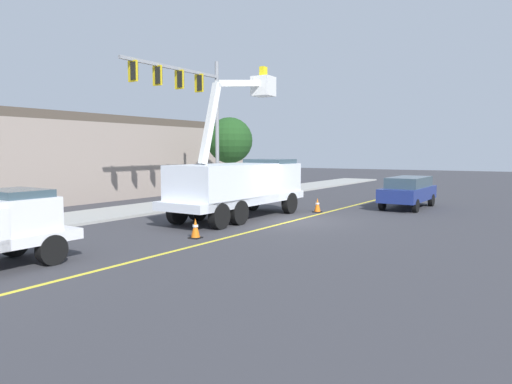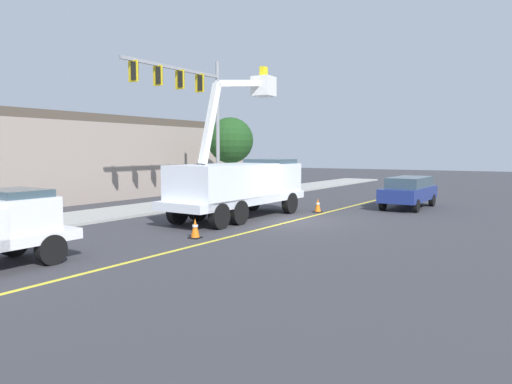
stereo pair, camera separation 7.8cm
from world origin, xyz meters
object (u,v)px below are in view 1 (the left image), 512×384
at_px(traffic_cone_mid_front, 195,228).
at_px(traffic_cone_mid_rear, 317,205).
at_px(passing_minivan, 408,190).
at_px(traffic_signal_mast, 190,99).
at_px(utility_bucket_truck, 240,183).

relative_size(traffic_cone_mid_front, traffic_cone_mid_rear, 0.99).
height_order(passing_minivan, traffic_signal_mast, traffic_signal_mast).
xyz_separation_m(utility_bucket_truck, traffic_cone_mid_rear, (3.68, -2.36, -1.26)).
height_order(utility_bucket_truck, passing_minivan, utility_bucket_truck).
bearing_deg(traffic_signal_mast, traffic_cone_mid_front, -142.09).
bearing_deg(traffic_signal_mast, utility_bucket_truck, -118.50).
height_order(traffic_cone_mid_front, traffic_cone_mid_rear, traffic_cone_mid_rear).
relative_size(utility_bucket_truck, traffic_cone_mid_rear, 11.65).
xyz_separation_m(utility_bucket_truck, passing_minivan, (7.75, -6.00, -0.64)).
distance_m(traffic_cone_mid_rear, traffic_signal_mast, 9.15).
bearing_deg(traffic_cone_mid_rear, utility_bucket_truck, 147.28).
height_order(passing_minivan, traffic_cone_mid_rear, passing_minivan).
relative_size(utility_bucket_truck, traffic_cone_mid_front, 11.71).
bearing_deg(utility_bucket_truck, passing_minivan, -37.74).
distance_m(passing_minivan, traffic_cone_mid_front, 13.74).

